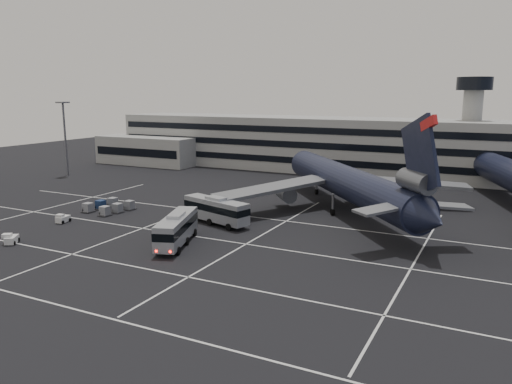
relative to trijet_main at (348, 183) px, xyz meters
The scene contains 11 objects.
ground 34.54m from the trijet_main, 123.74° to the right, with size 260.00×260.00×0.00m, color black.
lane_markings 33.42m from the trijet_main, 123.07° to the right, with size 90.00×55.62×0.01m.
terminal 48.07m from the trijet_main, 117.13° to the left, with size 125.00×26.00×24.00m.
hills 142.67m from the trijet_main, 90.39° to the left, with size 352.00×180.00×44.00m.
lightpole_left 74.55m from the trijet_main, behind, with size 2.40×2.40×18.28m.
trijet_main is the anchor object (origin of this frame).
bus_near 32.74m from the trijet_main, 118.05° to the right, with size 6.85×12.64×4.38m.
bus_far 23.64m from the trijet_main, 133.81° to the right, with size 12.66×6.26×4.37m.
tug_a 47.54m from the trijet_main, 144.65° to the right, with size 1.64×2.41×1.44m.
tug_b 53.05m from the trijet_main, 132.78° to the right, with size 2.43×2.69×1.49m.
uld_cluster 41.92m from the trijet_main, 154.47° to the right, with size 7.11×8.11×1.65m.
Camera 1 is at (42.80, -54.17, 20.48)m, focal length 35.00 mm.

